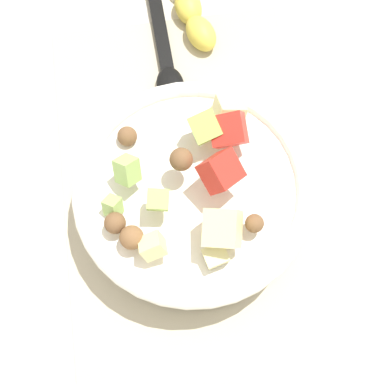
{
  "coord_description": "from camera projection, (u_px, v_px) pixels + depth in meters",
  "views": [
    {
      "loc": [
        0.23,
        -0.03,
        0.65
      ],
      "look_at": [
        0.02,
        -0.0,
        0.06
      ],
      "focal_mm": 52.34,
      "sensor_mm": 36.0,
      "label": 1
    }
  ],
  "objects": [
    {
      "name": "ground_plane",
      "position": [
        191.0,
        194.0,
        0.69
      ],
      "size": [
        2.4,
        2.4,
        0.0
      ],
      "primitive_type": "plane",
      "color": "silver"
    },
    {
      "name": "placemat",
      "position": [
        191.0,
        193.0,
        0.68
      ],
      "size": [
        0.51,
        0.31,
        0.01
      ],
      "primitive_type": "cube",
      "color": "#BCB299",
      "rests_on": "ground_plane"
    },
    {
      "name": "salad_bowl",
      "position": [
        192.0,
        195.0,
        0.64
      ],
      "size": [
        0.27,
        0.27,
        0.13
      ],
      "color": "white",
      "rests_on": "placemat"
    },
    {
      "name": "serving_spoon",
      "position": [
        164.0,
        52.0,
        0.74
      ],
      "size": [
        0.24,
        0.04,
        0.01
      ],
      "color": "black",
      "rests_on": "placemat"
    },
    {
      "name": "banana_whole",
      "position": [
        191.0,
        6.0,
        0.76
      ],
      "size": [
        0.15,
        0.06,
        0.04
      ],
      "color": "yellow",
      "rests_on": "ground_plane"
    }
  ]
}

